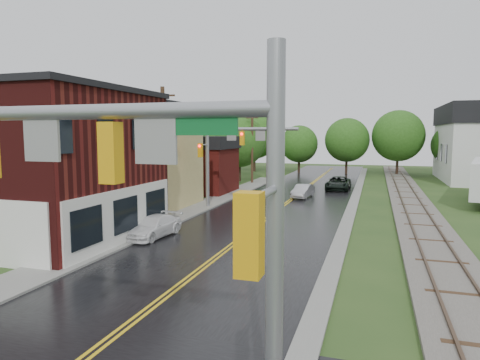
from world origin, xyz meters
The scene contains 18 objects.
main_road centered at (0.00, 30.00, 0.00)m, with size 10.00×90.00×0.02m, color black.
curb_right centered at (5.40, 35.00, 0.00)m, with size 0.80×70.00×0.12m, color gray.
sidewalk_left centered at (-6.20, 25.00, 0.00)m, with size 2.40×50.00×0.12m, color gray.
brick_building centered at (-12.48, 15.00, 4.15)m, with size 14.30×10.30×8.30m.
yellow_house centered at (-11.00, 26.00, 3.20)m, with size 8.00×7.00×6.40m, color tan.
darkred_building centered at (-10.00, 35.00, 2.20)m, with size 7.00×6.00×4.40m, color #3F0F0C.
railroad centered at (10.00, 35.00, 0.11)m, with size 3.20×80.00×0.30m.
traffic_signal_near centered at (3.47, 2.00, 4.97)m, with size 7.34×0.30×7.20m.
traffic_signal_far centered at (-3.47, 27.00, 4.97)m, with size 7.34×0.43×7.20m.
utility_pole_b centered at (-6.80, 22.00, 4.72)m, with size 1.80×0.28×9.00m.
utility_pole_c centered at (-6.80, 44.00, 4.72)m, with size 1.80×0.28×9.00m.
tree_left_a centered at (-19.85, 21.90, 5.11)m, with size 6.80×6.80×8.67m.
tree_left_b centered at (-17.85, 31.90, 5.72)m, with size 7.60×7.60×9.69m.
tree_left_c centered at (-13.85, 39.90, 4.51)m, with size 6.00×6.00×7.65m.
tree_left_e centered at (-8.85, 45.90, 4.81)m, with size 6.40×6.40×8.16m.
suv_dark centered at (3.43, 40.89, 0.69)m, with size 2.30×4.99×1.39m, color black.
sedan_silver centered at (0.80, 34.36, 0.61)m, with size 1.29×3.71×1.22m, color #B1B1B6.
pickup_white centered at (-4.80, 16.86, 0.59)m, with size 1.67×4.10×1.19m, color white.
Camera 1 is at (7.04, -4.30, 5.82)m, focal length 32.00 mm.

